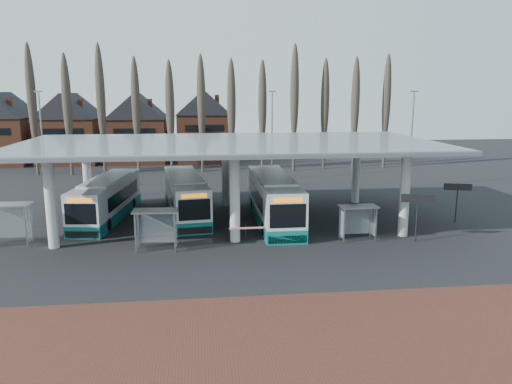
{
  "coord_description": "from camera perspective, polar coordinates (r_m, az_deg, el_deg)",
  "views": [
    {
      "loc": [
        -2.36,
        -30.42,
        10.18
      ],
      "look_at": [
        1.97,
        7.0,
        2.51
      ],
      "focal_mm": 35.0,
      "sensor_mm": 36.0,
      "label": 1
    }
  ],
  "objects": [
    {
      "name": "bus_0",
      "position": [
        42.06,
        -16.63,
        -0.82
      ],
      "size": [
        4.05,
        12.07,
        3.29
      ],
      "rotation": [
        0.0,
        0.0,
        -0.13
      ],
      "color": "silver",
      "rests_on": "ground"
    },
    {
      "name": "ground",
      "position": [
        32.16,
        -2.07,
        -6.95
      ],
      "size": [
        140.0,
        140.0,
        0.0
      ],
      "primitive_type": "plane",
      "color": "black",
      "rests_on": "ground"
    },
    {
      "name": "station_canopy",
      "position": [
        38.75,
        -3.07,
        4.83
      ],
      "size": [
        32.0,
        16.0,
        6.34
      ],
      "color": "beige",
      "rests_on": "ground"
    },
    {
      "name": "barrier",
      "position": [
        34.08,
        -1.13,
        -4.25
      ],
      "size": [
        2.38,
        0.65,
        1.19
      ],
      "rotation": [
        0.0,
        0.0,
        0.0
      ],
      "color": "black",
      "rests_on": "ground"
    },
    {
      "name": "info_sign_0",
      "position": [
        35.52,
        18.01,
        -1.1
      ],
      "size": [
        2.19,
        0.59,
        3.3
      ],
      "rotation": [
        0.0,
        0.0,
        -0.22
      ],
      "color": "black",
      "rests_on": "ground"
    },
    {
      "name": "lamp_post_b",
      "position": [
        57.24,
        1.84,
        6.65
      ],
      "size": [
        0.8,
        0.16,
        10.17
      ],
      "color": "slate",
      "rests_on": "ground"
    },
    {
      "name": "shelter_1",
      "position": [
        32.98,
        -11.35,
        -3.2
      ],
      "size": [
        2.93,
        1.55,
        2.66
      ],
      "rotation": [
        0.0,
        0.0,
        -0.04
      ],
      "color": "gray",
      "rests_on": "ground"
    },
    {
      "name": "bus_1",
      "position": [
        41.71,
        -8.07,
        -0.48
      ],
      "size": [
        4.15,
        12.45,
        3.4
      ],
      "rotation": [
        0.0,
        0.0,
        0.13
      ],
      "color": "silver",
      "rests_on": "ground"
    },
    {
      "name": "poplar_row",
      "position": [
        63.48,
        -4.54,
        10.21
      ],
      "size": [
        45.1,
        1.1,
        14.5
      ],
      "color": "#473D33",
      "rests_on": "ground"
    },
    {
      "name": "shelter_0",
      "position": [
        37.2,
        -26.46,
        -2.34
      ],
      "size": [
        3.05,
        1.54,
        2.82
      ],
      "rotation": [
        0.0,
        0.0,
        0.01
      ],
      "color": "gray",
      "rests_on": "ground"
    },
    {
      "name": "lamp_post_a",
      "position": [
        54.92,
        -23.23,
        5.52
      ],
      "size": [
        0.8,
        0.16,
        10.17
      ],
      "color": "slate",
      "rests_on": "ground"
    },
    {
      "name": "info_sign_1",
      "position": [
        41.83,
        22.05,
        0.23
      ],
      "size": [
        2.04,
        0.67,
        3.11
      ],
      "rotation": [
        0.0,
        0.0,
        -0.27
      ],
      "color": "black",
      "rests_on": "ground"
    },
    {
      "name": "shelter_2",
      "position": [
        35.16,
        11.5,
        -2.56
      ],
      "size": [
        2.66,
        1.39,
        2.44
      ],
      "rotation": [
        0.0,
        0.0,
        0.03
      ],
      "color": "gray",
      "rests_on": "ground"
    },
    {
      "name": "lamp_post_c",
      "position": [
        55.37,
        17.35,
        5.97
      ],
      "size": [
        0.8,
        0.16,
        10.17
      ],
      "color": "slate",
      "rests_on": "ground"
    },
    {
      "name": "bus_2",
      "position": [
        39.61,
        2.01,
        -0.84
      ],
      "size": [
        2.87,
        13.1,
        3.64
      ],
      "rotation": [
        0.0,
        0.0,
        -0.0
      ],
      "color": "silver",
      "rests_on": "ground"
    },
    {
      "name": "townhouse_row",
      "position": [
        75.73,
        -16.93,
        7.81
      ],
      "size": [
        36.8,
        10.3,
        12.25
      ],
      "color": "brown",
      "rests_on": "ground"
    },
    {
      "name": "brick_strip",
      "position": [
        21.17,
        0.64,
        -17.19
      ],
      "size": [
        70.0,
        10.0,
        0.03
      ],
      "primitive_type": "cube",
      "color": "#502920",
      "rests_on": "ground"
    }
  ]
}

